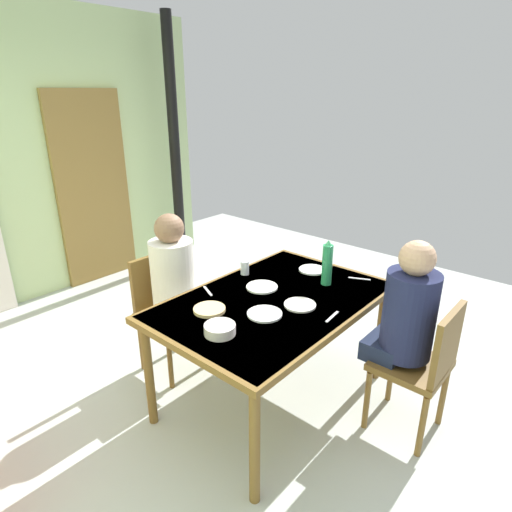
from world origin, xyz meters
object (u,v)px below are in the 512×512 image
at_px(chair_near_diner, 423,363).
at_px(chair_far_diner, 165,306).
at_px(person_near_diner, 407,312).
at_px(water_bottle_green_near, 327,264).
at_px(person_far_diner, 174,276).
at_px(dining_table, 274,308).
at_px(serving_bowl_center, 220,329).

bearing_deg(chair_near_diner, chair_far_diner, 107.85).
relative_size(chair_far_diner, person_near_diner, 1.13).
bearing_deg(water_bottle_green_near, chair_far_diner, 122.41).
distance_m(person_far_diner, water_bottle_green_near, 1.05).
distance_m(dining_table, serving_bowl_center, 0.52).
bearing_deg(chair_far_diner, water_bottle_green_near, 122.41).
bearing_deg(serving_bowl_center, dining_table, 4.33).
bearing_deg(person_near_diner, chair_near_diner, -90.00).
bearing_deg(person_near_diner, chair_far_diner, 109.29).
height_order(chair_far_diner, serving_bowl_center, chair_far_diner).
bearing_deg(serving_bowl_center, person_far_diner, 68.50).
xyz_separation_m(chair_near_diner, person_near_diner, (-0.00, 0.14, 0.28)).
height_order(dining_table, person_near_diner, person_near_diner).
height_order(dining_table, person_far_diner, person_far_diner).
distance_m(chair_near_diner, water_bottle_green_near, 0.84).
height_order(person_far_diner, water_bottle_green_near, person_far_diner).
bearing_deg(serving_bowl_center, water_bottle_green_near, -5.33).
height_order(chair_far_diner, water_bottle_green_near, water_bottle_green_near).
height_order(chair_far_diner, person_near_diner, person_near_diner).
relative_size(chair_far_diner, person_far_diner, 1.13).
relative_size(dining_table, person_far_diner, 1.94).
distance_m(chair_far_diner, person_near_diner, 1.68).
height_order(chair_near_diner, person_far_diner, person_far_diner).
bearing_deg(person_far_diner, serving_bowl_center, 68.50).
height_order(dining_table, serving_bowl_center, serving_bowl_center).
relative_size(chair_near_diner, serving_bowl_center, 5.12).
bearing_deg(person_near_diner, water_bottle_green_near, 83.12).
bearing_deg(dining_table, water_bottle_green_near, -17.06).
xyz_separation_m(dining_table, serving_bowl_center, (-0.51, -0.04, 0.09)).
height_order(water_bottle_green_near, serving_bowl_center, water_bottle_green_near).
xyz_separation_m(chair_far_diner, water_bottle_green_near, (0.62, -0.98, 0.41)).
xyz_separation_m(dining_table, person_near_diner, (0.33, -0.71, 0.09)).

